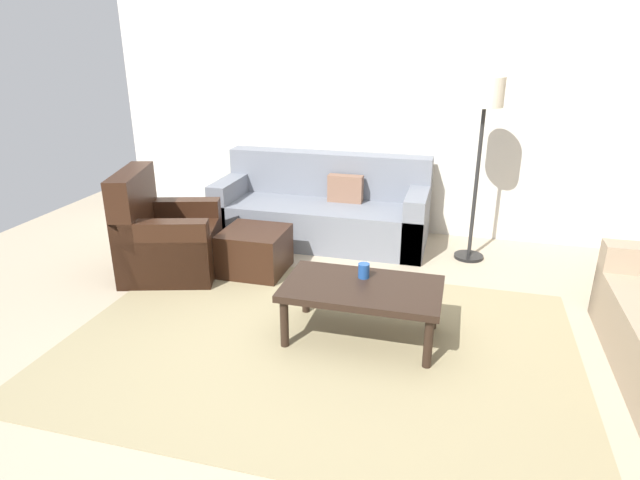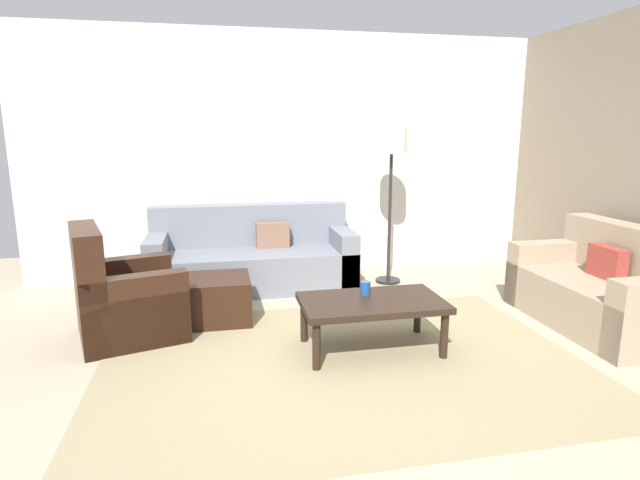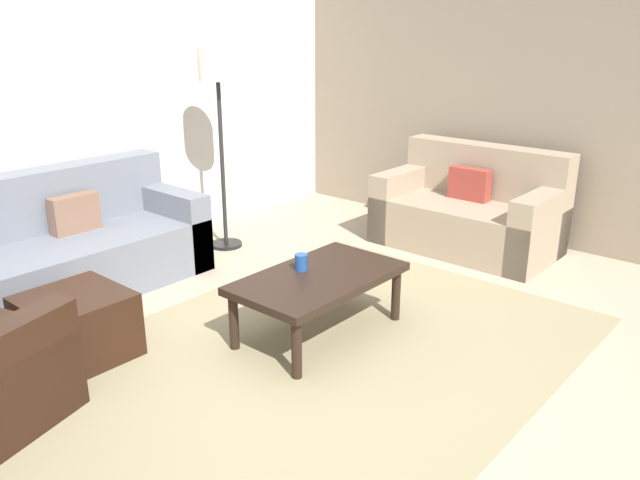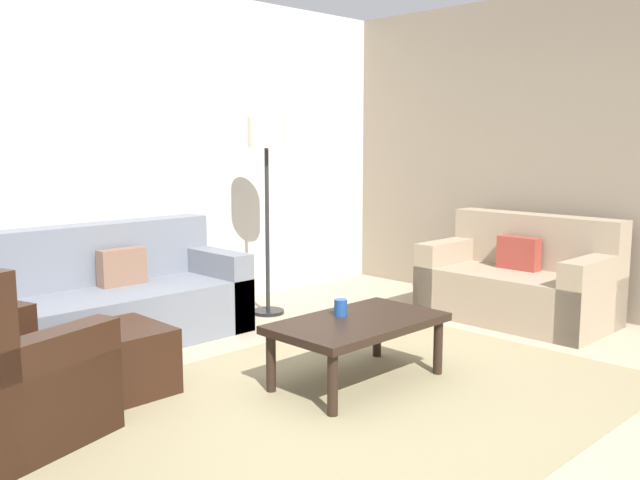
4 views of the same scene
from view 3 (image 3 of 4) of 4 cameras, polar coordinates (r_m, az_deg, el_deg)
ground_plane at (r=3.86m, az=-0.71°, el=-10.64°), size 8.00×8.00×0.00m
rear_partition at (r=5.46m, az=-22.23°, el=12.31°), size 6.00×0.12×2.80m
stone_feature_panel at (r=5.96m, az=19.19°, el=13.11°), size 0.12×5.20×2.80m
area_rug at (r=3.86m, az=-0.71°, el=-10.58°), size 3.54×2.48×0.01m
couch_main at (r=5.04m, az=-23.12°, el=-1.21°), size 2.18×0.88×0.88m
couch_loveseat at (r=5.79m, az=13.46°, el=2.37°), size 0.86×1.52×0.88m
ottoman at (r=4.06m, az=-21.01°, el=-7.26°), size 0.56×0.56×0.40m
coffee_table at (r=4.00m, az=-0.12°, el=-3.80°), size 1.10×0.64×0.41m
cup at (r=4.03m, az=-1.70°, el=-2.01°), size 0.08×0.08×0.11m
lamp_standing at (r=5.46m, az=-9.13°, el=13.54°), size 0.32×0.32×1.71m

